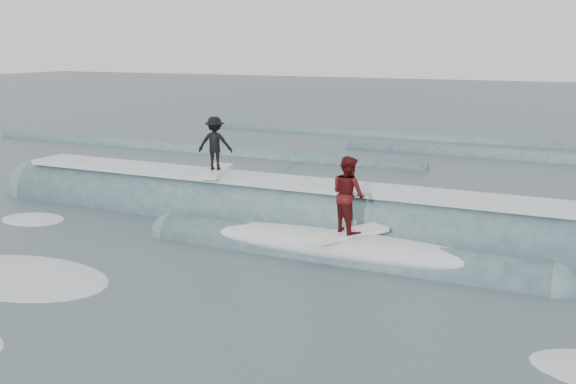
% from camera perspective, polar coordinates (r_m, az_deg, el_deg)
% --- Properties ---
extents(ground, '(160.00, 160.00, 0.00)m').
position_cam_1_polar(ground, '(12.89, -7.82, -8.55)').
color(ground, '#384B52').
rests_on(ground, ground).
extents(breaking_wave, '(20.75, 3.89, 2.23)m').
position_cam_1_polar(breaking_wave, '(16.79, 1.81, -3.14)').
color(breaking_wave, '#395460').
rests_on(breaking_wave, ground).
extents(surfer_black, '(1.09, 2.07, 1.58)m').
position_cam_1_polar(surfer_black, '(18.01, -6.50, 4.03)').
color(surfer_black, silver).
rests_on(surfer_black, ground).
extents(surfer_red, '(1.53, 1.99, 1.81)m').
position_cam_1_polar(surfer_red, '(14.17, 5.36, -0.58)').
color(surfer_red, white).
rests_on(surfer_red, ground).
extents(whitewater, '(16.97, 8.72, 0.10)m').
position_cam_1_polar(whitewater, '(11.81, -12.38, -10.82)').
color(whitewater, silver).
rests_on(whitewater, ground).
extents(far_swells, '(39.45, 8.65, 0.80)m').
position_cam_1_polar(far_swells, '(28.93, 10.74, 3.40)').
color(far_swells, '#395460').
rests_on(far_swells, ground).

